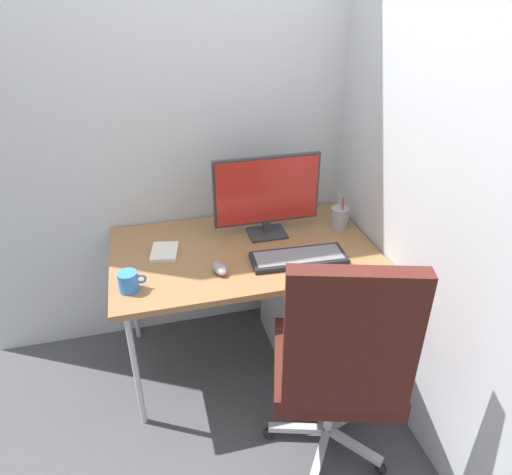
{
  "coord_description": "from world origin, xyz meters",
  "views": [
    {
      "loc": [
        -0.44,
        -1.96,
        1.94
      ],
      "look_at": [
        0.05,
        -0.08,
        0.82
      ],
      "focal_mm": 33.15,
      "sensor_mm": 36.0,
      "label": 1
    }
  ],
  "objects_px": {
    "office_chair": "(340,362)",
    "filing_cabinet": "(309,302)",
    "mouse": "(220,269)",
    "keyboard": "(299,258)",
    "coffee_mug": "(129,281)",
    "notebook": "(164,252)",
    "monitor": "(267,193)",
    "pen_holder": "(339,217)"
  },
  "relations": [
    {
      "from": "office_chair",
      "to": "filing_cabinet",
      "type": "distance_m",
      "value": 0.84
    },
    {
      "from": "office_chair",
      "to": "mouse",
      "type": "relative_size",
      "value": 10.35
    },
    {
      "from": "keyboard",
      "to": "coffee_mug",
      "type": "distance_m",
      "value": 0.79
    },
    {
      "from": "keyboard",
      "to": "mouse",
      "type": "distance_m",
      "value": 0.38
    },
    {
      "from": "notebook",
      "to": "coffee_mug",
      "type": "xyz_separation_m",
      "value": [
        -0.17,
        -0.27,
        0.04
      ]
    },
    {
      "from": "office_chair",
      "to": "monitor",
      "type": "relative_size",
      "value": 2.05
    },
    {
      "from": "filing_cabinet",
      "to": "pen_holder",
      "type": "relative_size",
      "value": 2.95
    },
    {
      "from": "filing_cabinet",
      "to": "monitor",
      "type": "xyz_separation_m",
      "value": [
        -0.23,
        0.09,
        0.66
      ]
    },
    {
      "from": "office_chair",
      "to": "monitor",
      "type": "xyz_separation_m",
      "value": [
        -0.06,
        0.85,
        0.35
      ]
    },
    {
      "from": "office_chair",
      "to": "coffee_mug",
      "type": "xyz_separation_m",
      "value": [
        -0.77,
        0.52,
        0.17
      ]
    },
    {
      "from": "monitor",
      "to": "notebook",
      "type": "height_order",
      "value": "monitor"
    },
    {
      "from": "filing_cabinet",
      "to": "coffee_mug",
      "type": "height_order",
      "value": "coffee_mug"
    },
    {
      "from": "mouse",
      "to": "office_chair",
      "type": "bearing_deg",
      "value": -66.49
    },
    {
      "from": "pen_holder",
      "to": "monitor",
      "type": "bearing_deg",
      "value": 176.67
    },
    {
      "from": "monitor",
      "to": "coffee_mug",
      "type": "xyz_separation_m",
      "value": [
        -0.71,
        -0.34,
        -0.19
      ]
    },
    {
      "from": "keyboard",
      "to": "pen_holder",
      "type": "height_order",
      "value": "pen_holder"
    },
    {
      "from": "mouse",
      "to": "filing_cabinet",
      "type": "bearing_deg",
      "value": 11.29
    },
    {
      "from": "pen_holder",
      "to": "coffee_mug",
      "type": "relative_size",
      "value": 1.61
    },
    {
      "from": "filing_cabinet",
      "to": "notebook",
      "type": "bearing_deg",
      "value": 178.63
    },
    {
      "from": "monitor",
      "to": "keyboard",
      "type": "height_order",
      "value": "monitor"
    },
    {
      "from": "coffee_mug",
      "to": "keyboard",
      "type": "bearing_deg",
      "value": 3.22
    },
    {
      "from": "filing_cabinet",
      "to": "coffee_mug",
      "type": "distance_m",
      "value": 1.08
    },
    {
      "from": "notebook",
      "to": "monitor",
      "type": "bearing_deg",
      "value": 18.76
    },
    {
      "from": "mouse",
      "to": "pen_holder",
      "type": "height_order",
      "value": "pen_holder"
    },
    {
      "from": "monitor",
      "to": "pen_holder",
      "type": "xyz_separation_m",
      "value": [
        0.4,
        -0.02,
        -0.17
      ]
    },
    {
      "from": "office_chair",
      "to": "mouse",
      "type": "xyz_separation_m",
      "value": [
        -0.37,
        0.55,
        0.14
      ]
    },
    {
      "from": "pen_holder",
      "to": "coffee_mug",
      "type": "distance_m",
      "value": 1.15
    },
    {
      "from": "keyboard",
      "to": "office_chair",
      "type": "bearing_deg",
      "value": -91.63
    },
    {
      "from": "notebook",
      "to": "coffee_mug",
      "type": "bearing_deg",
      "value": -111.72
    },
    {
      "from": "mouse",
      "to": "pen_holder",
      "type": "relative_size",
      "value": 0.56
    },
    {
      "from": "notebook",
      "to": "coffee_mug",
      "type": "relative_size",
      "value": 1.39
    },
    {
      "from": "monitor",
      "to": "coffee_mug",
      "type": "bearing_deg",
      "value": -154.63
    },
    {
      "from": "keyboard",
      "to": "notebook",
      "type": "distance_m",
      "value": 0.65
    },
    {
      "from": "monitor",
      "to": "notebook",
      "type": "distance_m",
      "value": 0.59
    },
    {
      "from": "filing_cabinet",
      "to": "notebook",
      "type": "height_order",
      "value": "notebook"
    },
    {
      "from": "monitor",
      "to": "pen_holder",
      "type": "height_order",
      "value": "monitor"
    },
    {
      "from": "office_chair",
      "to": "monitor",
      "type": "height_order",
      "value": "monitor"
    },
    {
      "from": "monitor",
      "to": "coffee_mug",
      "type": "distance_m",
      "value": 0.81
    },
    {
      "from": "filing_cabinet",
      "to": "mouse",
      "type": "height_order",
      "value": "mouse"
    },
    {
      "from": "coffee_mug",
      "to": "filing_cabinet",
      "type": "bearing_deg",
      "value": 14.69
    },
    {
      "from": "office_chair",
      "to": "mouse",
      "type": "height_order",
      "value": "office_chair"
    },
    {
      "from": "keyboard",
      "to": "coffee_mug",
      "type": "xyz_separation_m",
      "value": [
        -0.79,
        -0.04,
        0.03
      ]
    }
  ]
}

